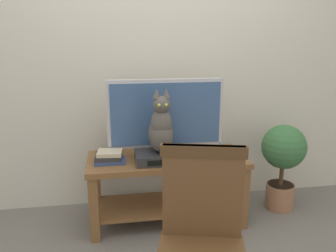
# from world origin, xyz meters

# --- Properties ---
(back_wall) EXTENTS (7.00, 0.12, 2.80)m
(back_wall) POSITION_xyz_m (0.00, 0.94, 1.40)
(back_wall) COLOR beige
(back_wall) RESTS_ON ground
(tv_stand) EXTENTS (1.25, 0.52, 0.56)m
(tv_stand) POSITION_xyz_m (0.01, 0.48, 0.39)
(tv_stand) COLOR brown
(tv_stand) RESTS_ON ground
(tv) EXTENTS (0.92, 0.20, 0.61)m
(tv) POSITION_xyz_m (0.01, 0.54, 0.88)
(tv) COLOR #B7B7BC
(tv) RESTS_ON tv_stand
(media_box) EXTENTS (0.40, 0.29, 0.08)m
(media_box) POSITION_xyz_m (-0.05, 0.41, 0.60)
(media_box) COLOR #2D2D30
(media_box) RESTS_ON tv_stand
(cat) EXTENTS (0.19, 0.34, 0.49)m
(cat) POSITION_xyz_m (-0.05, 0.39, 0.82)
(cat) COLOR #514C47
(cat) RESTS_ON media_box
(wooden_chair) EXTENTS (0.52, 0.52, 0.98)m
(wooden_chair) POSITION_xyz_m (0.01, -0.64, 0.56)
(wooden_chair) COLOR brown
(wooden_chair) RESTS_ON ground
(book_stack) EXTENTS (0.23, 0.19, 0.09)m
(book_stack) POSITION_xyz_m (-0.44, 0.44, 0.60)
(book_stack) COLOR #33477A
(book_stack) RESTS_ON tv_stand
(potted_plant) EXTENTS (0.38, 0.38, 0.76)m
(potted_plant) POSITION_xyz_m (1.03, 0.54, 0.48)
(potted_plant) COLOR #9E6B4C
(potted_plant) RESTS_ON ground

